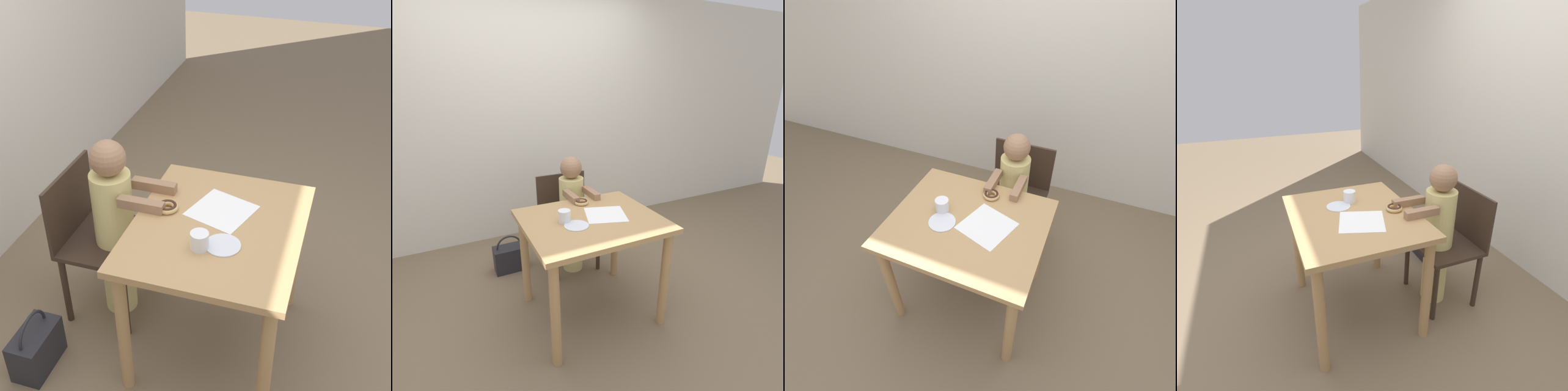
% 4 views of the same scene
% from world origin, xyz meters
% --- Properties ---
extents(ground_plane, '(12.00, 12.00, 0.00)m').
position_xyz_m(ground_plane, '(0.00, 0.00, 0.00)').
color(ground_plane, '#7A664C').
extents(wall_back, '(8.00, 0.05, 2.50)m').
position_xyz_m(wall_back, '(0.00, 1.50, 1.25)').
color(wall_back, silver).
rests_on(wall_back, ground_plane).
extents(dining_table, '(0.90, 0.77, 0.76)m').
position_xyz_m(dining_table, '(0.00, 0.00, 0.63)').
color(dining_table, tan).
rests_on(dining_table, ground_plane).
extents(chair, '(0.46, 0.41, 0.84)m').
position_xyz_m(chair, '(0.10, 0.69, 0.46)').
color(chair, '#38281E').
rests_on(chair, ground_plane).
extents(child_figure, '(0.22, 0.41, 1.04)m').
position_xyz_m(child_figure, '(0.10, 0.57, 0.55)').
color(child_figure, '#E0D17F').
rests_on(child_figure, ground_plane).
extents(donut, '(0.10, 0.10, 0.03)m').
position_xyz_m(donut, '(0.05, 0.26, 0.77)').
color(donut, '#DBB270').
rests_on(donut, dining_table).
extents(napkin, '(0.34, 0.34, 0.00)m').
position_xyz_m(napkin, '(0.11, 0.01, 0.76)').
color(napkin, white).
rests_on(napkin, dining_table).
extents(handbag, '(0.28, 0.16, 0.34)m').
position_xyz_m(handbag, '(-0.42, 0.80, 0.12)').
color(handbag, '#232328').
rests_on(handbag, ground_plane).
extents(cup, '(0.08, 0.08, 0.08)m').
position_xyz_m(cup, '(-0.18, 0.03, 0.80)').
color(cup, white).
rests_on(cup, dining_table).
extents(plate, '(0.16, 0.16, 0.01)m').
position_xyz_m(plate, '(-0.13, -0.06, 0.76)').
color(plate, silver).
rests_on(plate, dining_table).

